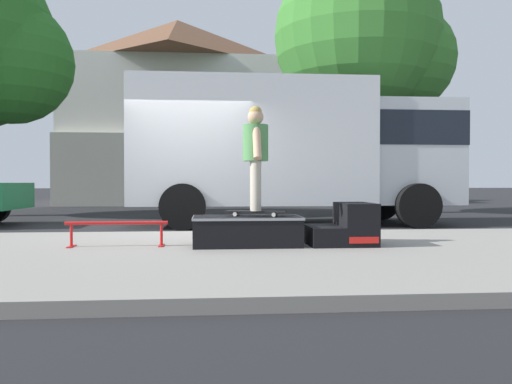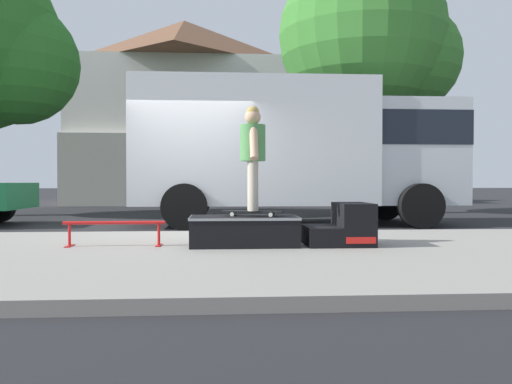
{
  "view_description": "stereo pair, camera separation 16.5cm",
  "coord_description": "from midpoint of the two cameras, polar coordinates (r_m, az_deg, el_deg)",
  "views": [
    {
      "loc": [
        0.43,
        -9.13,
        0.93
      ],
      "look_at": [
        1.18,
        -0.63,
        0.76
      ],
      "focal_mm": 36.73,
      "sensor_mm": 36.0,
      "label": 1
    },
    {
      "loc": [
        0.6,
        -9.14,
        0.93
      ],
      "look_at": [
        1.18,
        -0.63,
        0.76
      ],
      "focal_mm": 36.73,
      "sensor_mm": 36.0,
      "label": 2
    }
  ],
  "objects": [
    {
      "name": "skateboard",
      "position": [
        6.7,
        0.35,
        -2.16
      ],
      "size": [
        0.81,
        0.4,
        0.07
      ],
      "color": "black",
      "rests_on": "skate_box"
    },
    {
      "name": "skate_box",
      "position": [
        6.65,
        -0.62,
        -4.15
      ],
      "size": [
        1.36,
        0.75,
        0.37
      ],
      "color": "black",
      "rests_on": "sidewalk_slab"
    },
    {
      "name": "sidewalk_slab",
      "position": [
        6.22,
        -8.68,
        -6.93
      ],
      "size": [
        50.0,
        5.0,
        0.12
      ],
      "primitive_type": "cube",
      "color": "gray",
      "rests_on": "ground"
    },
    {
      "name": "house_behind",
      "position": [
        24.68,
        -7.62,
        8.81
      ],
      "size": [
        9.54,
        8.22,
        8.4
      ],
      "color": "silver",
      "rests_on": "ground"
    },
    {
      "name": "skater_kid",
      "position": [
        6.71,
        0.35,
        4.69
      ],
      "size": [
        0.33,
        0.69,
        1.34
      ],
      "color": "#B7AD99",
      "rests_on": "skateboard"
    },
    {
      "name": "grind_rail",
      "position": [
        6.81,
        -14.5,
        -3.79
      ],
      "size": [
        1.27,
        0.28,
        0.32
      ],
      "color": "red",
      "rests_on": "sidewalk_slab"
    },
    {
      "name": "kicker_ramp",
      "position": [
        6.84,
        10.17,
        -3.82
      ],
      "size": [
        0.83,
        0.77,
        0.54
      ],
      "color": "black",
      "rests_on": "sidewalk_slab"
    },
    {
      "name": "street_tree_neighbour",
      "position": [
        16.23,
        12.76,
        15.64
      ],
      "size": [
        5.33,
        4.85,
        7.59
      ],
      "color": "brown",
      "rests_on": "ground"
    },
    {
      "name": "ground_plane",
      "position": [
        9.2,
        -7.12,
        -4.69
      ],
      "size": [
        140.0,
        140.0,
        0.0
      ],
      "primitive_type": "plane",
      "color": "black"
    },
    {
      "name": "box_truck",
      "position": [
        11.5,
        4.9,
        4.95
      ],
      "size": [
        6.91,
        2.63,
        3.05
      ],
      "color": "silver",
      "rests_on": "ground"
    }
  ]
}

